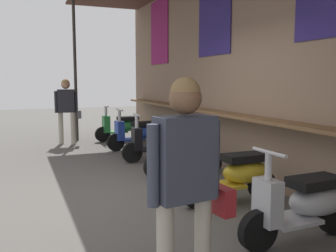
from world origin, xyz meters
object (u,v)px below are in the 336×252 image
object	(u,v)px
scooter_cream	(188,154)
shopper_browsing	(67,105)
scooter_green	(124,126)
scooter_yellow	(236,174)
scooter_black	(160,142)
scooter_blue	(139,133)
shopper_with_handbag	(187,173)
scooter_silver	(306,204)

from	to	relation	value
scooter_cream	shopper_browsing	bearing A→B (deg)	-68.53
scooter_green	scooter_yellow	distance (m)	5.56
scooter_green	scooter_cream	size ratio (longest dim) A/B	1.00
scooter_black	scooter_yellow	bearing A→B (deg)	92.26
scooter_blue	scooter_cream	xyz separation A→B (m)	(2.73, 0.00, 0.00)
scooter_blue	shopper_with_handbag	distance (m)	6.30
scooter_yellow	shopper_with_handbag	xyz separation A→B (m)	(1.87, -1.59, 0.61)
scooter_green	shopper_browsing	xyz separation A→B (m)	(0.04, -1.48, 0.62)
scooter_yellow	shopper_with_handbag	distance (m)	2.53
scooter_silver	shopper_browsing	distance (m)	6.99
scooter_black	scooter_cream	size ratio (longest dim) A/B	1.00
scooter_black	scooter_cream	distance (m)	1.34
shopper_with_handbag	shopper_browsing	distance (m)	7.39
scooter_blue	scooter_yellow	world-z (taller)	same
scooter_blue	scooter_black	bearing A→B (deg)	86.08
scooter_blue	shopper_with_handbag	world-z (taller)	shopper_with_handbag
scooter_yellow	scooter_cream	bearing A→B (deg)	-89.57
scooter_cream	shopper_with_handbag	distance (m)	3.75
scooter_black	scooter_yellow	world-z (taller)	same
scooter_black	scooter_silver	distance (m)	4.10
scooter_green	scooter_black	world-z (taller)	same
scooter_green	scooter_silver	xyz separation A→B (m)	(6.85, -0.00, 0.00)
shopper_with_handbag	shopper_browsing	xyz separation A→B (m)	(-7.39, 0.11, 0.01)
scooter_cream	shopper_with_handbag	size ratio (longest dim) A/B	0.85
scooter_cream	scooter_silver	xyz separation A→B (m)	(2.75, -0.00, 0.00)
scooter_blue	scooter_silver	size ratio (longest dim) A/B	1.00
scooter_green	scooter_blue	xyz separation A→B (m)	(1.37, -0.00, 0.00)
scooter_cream	shopper_with_handbag	bearing A→B (deg)	65.93
scooter_cream	scooter_yellow	world-z (taller)	same
shopper_browsing	scooter_cream	bearing A→B (deg)	-150.30
scooter_black	scooter_silver	xyz separation A→B (m)	(4.10, 0.00, 0.00)
scooter_blue	scooter_cream	world-z (taller)	same
shopper_with_handbag	shopper_browsing	size ratio (longest dim) A/B	0.99
scooter_silver	shopper_browsing	bearing A→B (deg)	-79.77
scooter_silver	scooter_black	bearing A→B (deg)	-92.02
scooter_black	scooter_silver	size ratio (longest dim) A/B	1.00
scooter_silver	shopper_with_handbag	bearing A→B (deg)	18.08
scooter_green	scooter_black	bearing A→B (deg)	88.70
scooter_silver	shopper_browsing	size ratio (longest dim) A/B	0.85
scooter_yellow	scooter_silver	xyz separation A→B (m)	(1.29, -0.00, 0.00)
shopper_browsing	scooter_silver	bearing A→B (deg)	-158.08
shopper_with_handbag	scooter_blue	bearing A→B (deg)	-21.94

